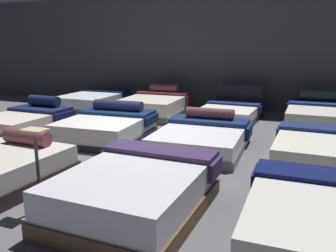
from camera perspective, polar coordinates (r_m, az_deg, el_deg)
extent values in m
cube|color=#5B5B60|center=(6.84, -4.08, -3.61)|extent=(18.00, 18.00, 0.02)
cube|color=#47474C|center=(11.07, 6.78, 11.92)|extent=(18.00, 0.06, 3.50)
cylinder|color=brown|center=(5.78, -21.93, -1.66)|extent=(0.82, 0.28, 0.23)
cube|color=brown|center=(4.25, -5.38, -12.74)|extent=(1.57, 2.02, 0.20)
cube|color=silver|center=(4.14, -5.46, -9.42)|extent=(1.51, 1.95, 0.34)
cube|color=#3C2D53|center=(4.69, -1.25, -4.06)|extent=(1.51, 0.50, 0.06)
cube|color=#3C2D53|center=(5.08, -9.09, -4.58)|extent=(0.08, 0.46, 0.22)
cube|color=#3C2D53|center=(4.49, 7.68, -6.91)|extent=(0.08, 0.46, 0.22)
cube|color=#332C30|center=(3.81, 25.16, -17.30)|extent=(1.65, 1.93, 0.20)
cube|color=silver|center=(3.68, 25.57, -13.72)|extent=(1.59, 1.87, 0.33)
cube|color=#0E144A|center=(4.24, 25.22, -7.37)|extent=(1.62, 0.51, 0.05)
cube|color=#0E144A|center=(4.30, 14.04, -8.51)|extent=(0.05, 0.50, 0.28)
cube|color=#2A2B34|center=(8.77, -22.43, -0.25)|extent=(1.48, 1.99, 0.16)
cube|color=silver|center=(8.73, -22.54, 0.99)|extent=(1.41, 1.93, 0.23)
cube|color=#171B4B|center=(9.12, -20.01, 2.66)|extent=(1.43, 0.75, 0.07)
cube|color=#171B4B|center=(9.65, -23.08, 1.86)|extent=(0.09, 0.72, 0.28)
cube|color=#171B4B|center=(8.68, -16.42, 1.23)|extent=(0.09, 0.72, 0.28)
cylinder|color=#14224E|center=(9.20, -19.48, 3.89)|extent=(0.84, 0.27, 0.25)
cube|color=black|center=(7.53, -10.09, -1.65)|extent=(1.71, 2.05, 0.12)
cube|color=white|center=(7.48, -10.15, 0.01)|extent=(1.65, 1.99, 0.32)
cube|color=#0F2349|center=(7.95, -8.16, 2.29)|extent=(1.63, 0.80, 0.07)
cube|color=#0F2349|center=(8.37, -13.09, 1.73)|extent=(0.10, 0.72, 0.18)
cube|color=#0F2349|center=(7.65, -2.70, 1.03)|extent=(0.10, 0.72, 0.18)
cylinder|color=navy|center=(7.95, -8.10, 3.30)|extent=(1.16, 0.30, 0.24)
cube|color=#4A505B|center=(6.68, 5.27, -3.25)|extent=(1.67, 2.12, 0.16)
cube|color=silver|center=(6.63, 5.30, -1.65)|extent=(1.60, 2.05, 0.23)
cube|color=navy|center=(7.25, 6.70, 0.84)|extent=(1.60, 0.67, 0.08)
cube|color=navy|center=(7.50, 0.65, 0.08)|extent=(0.10, 0.62, 0.24)
cube|color=navy|center=(7.16, 12.98, -0.90)|extent=(0.10, 0.62, 0.24)
cylinder|color=brown|center=(7.27, 6.82, 2.09)|extent=(1.00, 0.25, 0.21)
cube|color=#8D7350|center=(6.42, 23.49, -5.15)|extent=(1.56, 1.99, 0.12)
cube|color=silver|center=(6.36, 23.67, -3.33)|extent=(1.49, 1.93, 0.30)
cube|color=navy|center=(6.99, 23.81, -0.38)|extent=(1.49, 0.53, 0.06)
cube|color=navy|center=(7.05, 17.59, -1.08)|extent=(0.08, 0.49, 0.25)
cube|color=brown|center=(10.99, -12.13, 3.05)|extent=(1.54, 2.12, 0.20)
cube|color=silver|center=(10.95, -12.19, 4.30)|extent=(1.48, 2.06, 0.29)
cube|color=navy|center=(11.58, -10.04, 5.73)|extent=(1.51, 0.49, 0.06)
cube|color=navy|center=(12.02, -13.10, 5.08)|extent=(0.06, 0.47, 0.26)
cube|color=navy|center=(11.22, -6.70, 4.78)|extent=(0.06, 0.47, 0.26)
cube|color=#4A5A54|center=(9.95, -2.27, 2.23)|extent=(1.65, 2.15, 0.17)
cube|color=silver|center=(9.91, -2.29, 3.67)|extent=(1.59, 2.09, 0.34)
cube|color=brown|center=(10.59, -0.69, 5.41)|extent=(1.59, 0.54, 0.07)
cube|color=brown|center=(10.92, -4.64, 4.64)|extent=(0.08, 0.50, 0.29)
cube|color=brown|center=(10.36, 3.48, 4.20)|extent=(0.08, 0.50, 0.29)
cylinder|color=brown|center=(10.61, -0.61, 6.18)|extent=(0.85, 0.27, 0.25)
cube|color=black|center=(9.35, 9.92, 1.29)|extent=(1.52, 2.00, 0.15)
cube|color=white|center=(9.31, 9.97, 2.42)|extent=(1.45, 1.94, 0.22)
cube|color=black|center=(10.21, 11.37, 4.16)|extent=(1.34, 0.10, 0.83)
cube|color=navy|center=(9.85, 10.85, 3.76)|extent=(1.44, 0.78, 0.05)
cube|color=navy|center=(10.05, 6.90, 3.39)|extent=(0.09, 0.71, 0.19)
cube|color=navy|center=(9.73, 14.88, 2.72)|extent=(0.09, 0.71, 0.19)
cube|color=#313530|center=(9.19, 23.23, 0.35)|extent=(1.53, 2.16, 0.19)
cube|color=silver|center=(9.14, 23.37, 1.82)|extent=(1.47, 2.10, 0.29)
cube|color=navy|center=(9.76, 23.43, 3.49)|extent=(1.49, 0.79, 0.06)
cube|color=navy|center=(9.79, 18.98, 3.01)|extent=(0.07, 0.77, 0.23)
cylinder|color=#313E3B|center=(9.91, 23.51, 4.64)|extent=(1.01, 0.25, 0.24)
cylinder|color=#3F3F44|center=(4.61, -19.88, -12.58)|extent=(0.24, 0.24, 0.02)
cylinder|color=#3F3F44|center=(4.44, -20.32, -7.44)|extent=(0.04, 0.04, 0.90)
cube|color=beige|center=(4.29, -20.89, -0.53)|extent=(0.28, 0.20, 0.01)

